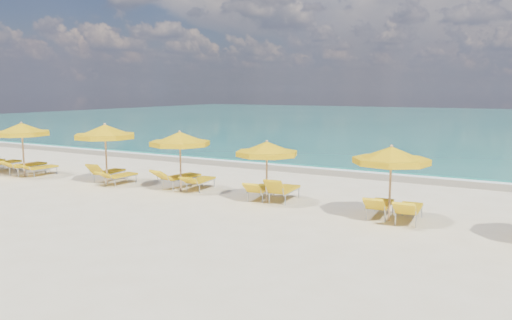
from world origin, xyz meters
The scene contains 21 objects.
ground_plane centered at (0.00, 0.00, 0.00)m, with size 120.00×120.00×0.00m, color beige.
ocean centered at (0.00, 48.00, 0.00)m, with size 120.00×80.00×0.30m, color #12665A.
wet_sand_band centered at (0.00, 7.40, 0.00)m, with size 120.00×2.60×0.01m, color tan.
foam_line centered at (0.00, 8.20, 0.00)m, with size 120.00×1.20×0.03m, color white.
whitecap_near centered at (-6.00, 17.00, 0.00)m, with size 14.00×0.36×0.05m, color white.
umbrella_1 centered at (-10.39, -0.31, 2.00)m, with size 2.80×2.80×2.35m.
umbrella_2 centered at (-5.99, 0.15, 2.05)m, with size 3.04×3.04×2.40m.
umbrella_3 centered at (-2.58, 0.46, 1.90)m, with size 2.21×2.21×2.23m.
umbrella_4 centered at (1.06, 0.31, 1.77)m, with size 2.18×2.18×2.08m.
umbrella_5 centered at (5.18, -0.03, 1.86)m, with size 2.54×2.54×2.18m.
lounger_0_right centered at (-12.41, 0.04, 0.24)m, with size 0.67×1.91×0.86m.
lounger_1_left centered at (-10.74, 0.05, 0.24)m, with size 0.74×2.07×0.78m.
lounger_1_right centered at (-9.91, 0.16, 0.20)m, with size 0.66×1.76×0.64m.
lounger_2_left centered at (-6.36, 0.60, 0.23)m, with size 0.82×1.84×0.86m.
lounger_2_right centered at (-5.45, 0.33, 0.20)m, with size 0.65×1.76×0.65m.
lounger_3_left centered at (-3.00, 0.94, 0.25)m, with size 1.02×2.12×0.84m.
lounger_3_right centered at (-2.08, 0.98, 0.21)m, with size 0.77×1.85×0.67m.
lounger_4_left centered at (0.63, 0.69, 0.21)m, with size 0.82×1.80×0.74m.
lounger_4_right centered at (1.46, 0.80, 0.23)m, with size 0.75×1.86×0.91m.
lounger_5_left centered at (4.82, 0.31, 0.22)m, with size 0.71×1.82×0.78m.
lounger_5_right centered at (5.69, 0.15, 0.22)m, with size 0.72×1.86×0.79m.
Camera 1 is at (8.59, -13.91, 3.71)m, focal length 35.00 mm.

